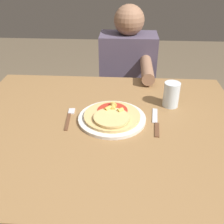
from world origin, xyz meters
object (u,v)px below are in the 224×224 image
at_px(pizza, 112,116).
at_px(drinking_glass, 171,95).
at_px(knife, 156,122).
at_px(fork, 69,117).
at_px(plate, 112,118).
at_px(person_diner, 128,77).
at_px(dining_table, 103,143).

relative_size(pizza, drinking_glass, 2.07).
distance_m(pizza, knife, 0.19).
height_order(pizza, knife, pizza).
bearing_deg(fork, plate, -1.92).
bearing_deg(person_diner, fork, -109.31).
relative_size(plate, pizza, 1.20).
distance_m(fork, knife, 0.38).
xyz_separation_m(dining_table, pizza, (0.04, 0.03, 0.13)).
relative_size(dining_table, person_diner, 1.08).
height_order(dining_table, plate, plate).
xyz_separation_m(dining_table, knife, (0.23, 0.02, 0.11)).
relative_size(plate, person_diner, 0.26).
height_order(drinking_glass, person_diner, person_diner).
bearing_deg(drinking_glass, person_diner, 109.02).
xyz_separation_m(fork, person_diner, (0.25, 0.73, -0.12)).
bearing_deg(drinking_glass, fork, -163.42).
height_order(knife, person_diner, person_diner).
bearing_deg(pizza, plate, 91.89).
bearing_deg(person_diner, pizza, -95.03).
xyz_separation_m(dining_table, fork, (-0.15, 0.04, 0.11)).
xyz_separation_m(knife, person_diner, (-0.12, 0.74, -0.12)).
relative_size(dining_table, drinking_glass, 10.44).
height_order(dining_table, pizza, pizza).
height_order(pizza, drinking_glass, drinking_glass).
relative_size(plate, drinking_glass, 2.50).
bearing_deg(person_diner, plate, -95.08).
xyz_separation_m(plate, knife, (0.19, -0.01, -0.00)).
distance_m(dining_table, knife, 0.25).
xyz_separation_m(pizza, person_diner, (0.06, 0.74, -0.14)).
distance_m(pizza, fork, 0.19).
xyz_separation_m(drinking_glass, person_diner, (-0.20, 0.59, -0.17)).
xyz_separation_m(pizza, fork, (-0.19, 0.01, -0.02)).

